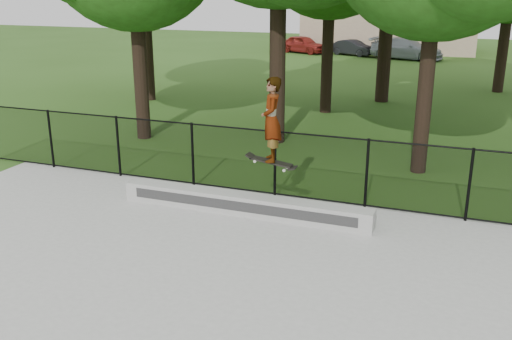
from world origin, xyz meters
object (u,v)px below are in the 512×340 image
object	(u,v)px
car_a	(303,44)
car_b	(353,48)
car_c	(406,49)
skater_airborne	(271,121)
grind_ledge	(243,204)

from	to	relation	value
car_a	car_b	xyz separation A→B (m)	(3.56, -0.24, -0.09)
car_c	skater_airborne	distance (m)	27.92
car_a	car_c	distance (m)	7.26
car_b	skater_airborne	bearing A→B (deg)	-149.67
grind_ledge	car_b	world-z (taller)	car_b
car_a	car_b	world-z (taller)	car_a
grind_ledge	car_b	bearing A→B (deg)	96.99
skater_airborne	car_a	bearing A→B (deg)	104.82
grind_ledge	car_b	distance (m)	28.99
car_a	car_c	size ratio (longest dim) A/B	0.83
grind_ledge	car_a	xyz separation A→B (m)	(-7.09, 29.02, 0.34)
skater_airborne	grind_ledge	bearing A→B (deg)	179.49
grind_ledge	car_a	size ratio (longest dim) A/B	1.51
car_b	car_c	bearing A→B (deg)	-81.75
grind_ledge	skater_airborne	world-z (taller)	skater_airborne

